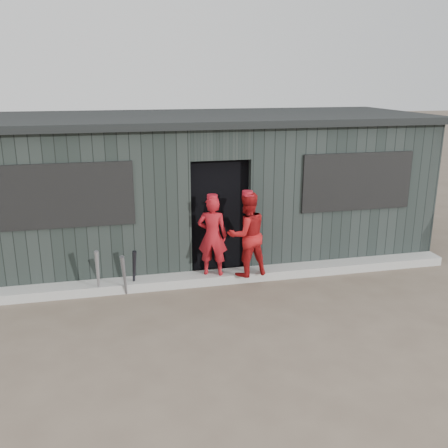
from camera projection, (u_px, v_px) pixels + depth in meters
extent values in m
plane|color=brown|center=(254.00, 333.00, 6.66)|extent=(80.00, 80.00, 0.00)
cube|color=#A7A7A2|center=(224.00, 277.00, 8.34)|extent=(8.00, 0.36, 0.15)
cone|color=#95959D|center=(98.00, 274.00, 7.64)|extent=(0.08, 0.20, 0.78)
cone|color=slate|center=(124.00, 275.00, 7.67)|extent=(0.12, 0.24, 0.69)
cone|color=black|center=(134.00, 270.00, 7.88)|extent=(0.12, 0.20, 0.69)
imported|color=#A7141D|center=(212.00, 236.00, 8.07)|extent=(0.56, 0.46, 1.32)
imported|color=#A91416|center=(247.00, 234.00, 8.04)|extent=(0.76, 0.65, 1.39)
imported|color=#A2A2A2|center=(242.00, 234.00, 8.89)|extent=(0.63, 0.46, 1.18)
cube|color=black|center=(204.00, 190.00, 9.59)|extent=(7.60, 2.70, 2.20)
cube|color=#262D2A|center=(79.00, 212.00, 7.79)|extent=(3.50, 0.20, 2.50)
cube|color=#28302D|center=(345.00, 198.00, 8.74)|extent=(3.50, 0.20, 2.50)
cube|color=#262D2B|center=(220.00, 144.00, 7.98)|extent=(1.00, 0.20, 0.50)
cube|color=#282F2C|center=(388.00, 178.00, 10.40)|extent=(0.20, 3.00, 2.50)
cube|color=#282F2D|center=(193.00, 174.00, 10.88)|extent=(8.00, 0.20, 2.50)
cube|color=black|center=(204.00, 118.00, 9.20)|extent=(8.30, 3.30, 0.12)
cube|color=black|center=(67.00, 196.00, 7.56)|extent=(2.00, 0.04, 1.00)
cube|color=black|center=(358.00, 182.00, 8.58)|extent=(2.00, 0.04, 1.00)
cube|color=black|center=(195.00, 194.00, 8.54)|extent=(0.24, 0.24, 0.98)
cube|color=black|center=(211.00, 195.00, 8.75)|extent=(0.21, 0.19, 0.78)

